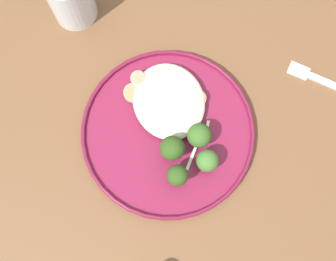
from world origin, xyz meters
name	(u,v)px	position (x,y,z in m)	size (l,w,h in m)	color
ground	(178,181)	(0.00, 0.00, 0.00)	(6.00, 6.00, 0.00)	#2D2B28
wooden_dining_table	(187,142)	(0.00, 0.00, 0.66)	(1.40, 1.00, 0.74)	brown
dinner_plate	(168,132)	(-0.01, -0.03, 0.75)	(0.29, 0.29, 0.02)	maroon
noodle_bed	(169,101)	(-0.06, -0.02, 0.76)	(0.14, 0.12, 0.03)	beige
seared_scallop_tilted_round	(197,99)	(-0.05, 0.03, 0.76)	(0.03, 0.03, 0.01)	#DBB77A
seared_scallop_large_seared	(169,102)	(-0.05, -0.02, 0.76)	(0.02, 0.02, 0.01)	#DBB77A
seared_scallop_half_hidden	(139,79)	(-0.11, -0.05, 0.76)	(0.03, 0.03, 0.02)	beige
seared_scallop_tiny_bay	(133,93)	(-0.09, -0.07, 0.76)	(0.03, 0.03, 0.01)	#E5C689
seared_scallop_left_edge	(169,87)	(-0.08, -0.01, 0.76)	(0.03, 0.03, 0.01)	#DBB77A
broccoli_floret_split_head	(172,148)	(0.03, -0.04, 0.79)	(0.04, 0.04, 0.06)	#89A356
broccoli_floret_beside_noodles	(199,136)	(0.02, 0.01, 0.78)	(0.04, 0.04, 0.05)	#7A994C
broccoli_floret_left_leaning	(207,161)	(0.06, 0.01, 0.78)	(0.04, 0.04, 0.05)	#7A994C
broccoli_floret_front_edge	(177,176)	(0.07, -0.05, 0.79)	(0.03, 0.03, 0.06)	#7A994C
onion_sliver_short_strip	(192,157)	(0.04, -0.01, 0.75)	(0.05, 0.01, 0.00)	silver
onion_sliver_long_sliver	(206,133)	(0.01, 0.02, 0.75)	(0.04, 0.01, 0.00)	silver
dinner_fork	(335,86)	(0.01, 0.27, 0.74)	(0.14, 0.15, 0.00)	silver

